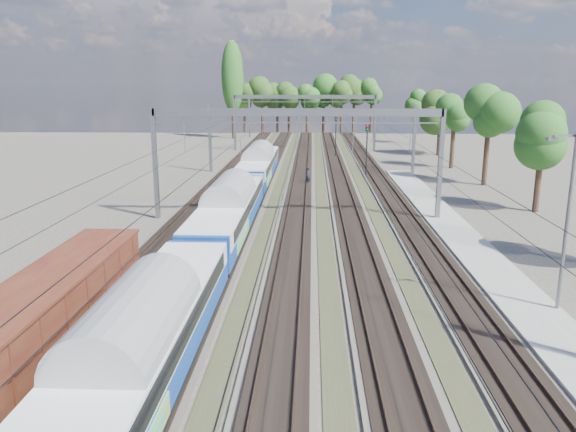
{
  "coord_description": "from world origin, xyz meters",
  "views": [
    {
      "loc": [
        1.24,
        -14.88,
        11.02
      ],
      "look_at": [
        -0.22,
        19.48,
        2.8
      ],
      "focal_mm": 35.0,
      "sensor_mm": 36.0,
      "label": 1
    }
  ],
  "objects_px": {
    "emu_train": "(229,206)",
    "worker": "(308,176)",
    "lamp_post": "(566,218)",
    "signal_far": "(367,144)",
    "signal_near": "(336,131)",
    "freight_boxcar": "(57,308)"
  },
  "relations": [
    {
      "from": "freight_boxcar",
      "to": "worker",
      "type": "xyz_separation_m",
      "value": [
        9.89,
        40.63,
        -1.19
      ]
    },
    {
      "from": "emu_train",
      "to": "worker",
      "type": "xyz_separation_m",
      "value": [
        5.39,
        23.44,
        -1.7
      ]
    },
    {
      "from": "emu_train",
      "to": "freight_boxcar",
      "type": "distance_m",
      "value": 17.78
    },
    {
      "from": "signal_far",
      "to": "emu_train",
      "type": "bearing_deg",
      "value": -133.55
    },
    {
      "from": "worker",
      "to": "signal_far",
      "type": "height_order",
      "value": "signal_far"
    },
    {
      "from": "worker",
      "to": "signal_far",
      "type": "xyz_separation_m",
      "value": [
        6.88,
        5.7,
        2.93
      ]
    },
    {
      "from": "emu_train",
      "to": "freight_boxcar",
      "type": "relative_size",
      "value": 4.78
    },
    {
      "from": "emu_train",
      "to": "signal_far",
      "type": "distance_m",
      "value": 31.64
    },
    {
      "from": "signal_near",
      "to": "lamp_post",
      "type": "xyz_separation_m",
      "value": [
        8.36,
        -58.7,
        0.89
      ]
    },
    {
      "from": "freight_boxcar",
      "to": "signal_far",
      "type": "xyz_separation_m",
      "value": [
        16.77,
        46.33,
        1.74
      ]
    },
    {
      "from": "signal_near",
      "to": "worker",
      "type": "bearing_deg",
      "value": -108.67
    },
    {
      "from": "freight_boxcar",
      "to": "emu_train",
      "type": "bearing_deg",
      "value": 75.33
    },
    {
      "from": "signal_far",
      "to": "lamp_post",
      "type": "distance_m",
      "value": 41.36
    },
    {
      "from": "worker",
      "to": "signal_far",
      "type": "relative_size",
      "value": 0.31
    },
    {
      "from": "freight_boxcar",
      "to": "signal_far",
      "type": "distance_m",
      "value": 49.3
    },
    {
      "from": "emu_train",
      "to": "signal_near",
      "type": "distance_m",
      "value": 47.78
    },
    {
      "from": "emu_train",
      "to": "signal_far",
      "type": "height_order",
      "value": "signal_far"
    },
    {
      "from": "freight_boxcar",
      "to": "signal_near",
      "type": "xyz_separation_m",
      "value": [
        13.82,
        64.04,
        1.78
      ]
    },
    {
      "from": "emu_train",
      "to": "worker",
      "type": "distance_m",
      "value": 24.11
    },
    {
      "from": "emu_train",
      "to": "signal_far",
      "type": "bearing_deg",
      "value": 67.16
    },
    {
      "from": "worker",
      "to": "lamp_post",
      "type": "bearing_deg",
      "value": -136.48
    },
    {
      "from": "emu_train",
      "to": "worker",
      "type": "height_order",
      "value": "emu_train"
    }
  ]
}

